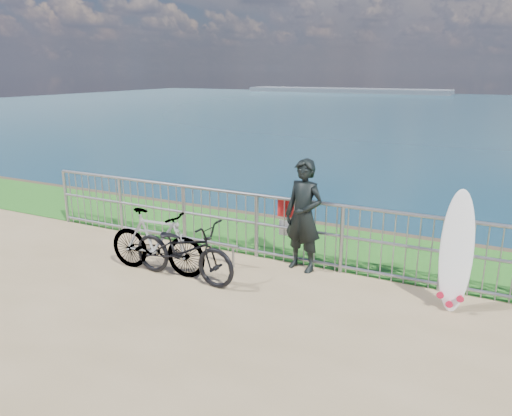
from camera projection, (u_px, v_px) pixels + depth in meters
The scene contains 8 objects.
grass_strip at pixel (307, 242), 9.36m from camera, with size 120.00×120.00×0.00m, color #1D611A.
seascape at pixel (346, 93), 153.79m from camera, with size 260.00×260.00×5.00m.
railing at pixel (285, 229), 8.26m from camera, with size 10.06×0.10×1.13m.
surfer at pixel (304, 216), 7.87m from camera, with size 0.66×0.43×1.81m, color black.
surfboard at pixel (456, 255), 6.61m from camera, with size 0.46×0.42×1.64m.
bicycle_near at pixel (183, 250), 7.60m from camera, with size 0.64×1.83×0.96m, color black.
bicycle_far at pixel (157, 242), 7.85m from camera, with size 0.49×1.72×1.03m, color black.
bike_rack at pixel (190, 241), 8.46m from camera, with size 1.89×0.05×0.39m.
Camera 1 is at (3.17, -5.62, 3.14)m, focal length 35.00 mm.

